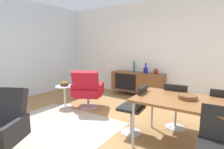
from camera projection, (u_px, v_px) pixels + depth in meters
The scene contains 17 objects.
ground_plane at pixel (106, 129), 3.20m from camera, with size 8.32×8.32×0.00m, color #9E7242.
wall_back at pixel (157, 50), 5.13m from camera, with size 6.80×0.12×2.80m, color white.
wall_window_left at pixel (9, 50), 4.71m from camera, with size 0.12×5.60×2.80m, color silver.
sideboard at pixel (137, 82), 5.28m from camera, with size 1.60×0.45×0.72m.
vase_cobalt at pixel (134, 67), 5.27m from camera, with size 0.07×0.07×0.34m.
vase_sculptural_dark at pixel (156, 71), 4.91m from camera, with size 0.14×0.14×0.17m.
vase_ceramic_small at pixel (146, 70), 5.08m from camera, with size 0.12×0.12×0.30m.
dining_table at pixel (193, 104), 2.44m from camera, with size 1.60×0.90×0.74m.
wooden_bowl_on_table at pixel (188, 97), 2.51m from camera, with size 0.26×0.26×0.06m, color brown.
dining_chair_back_left at pixel (176, 104), 3.13m from camera, with size 0.42×0.45×0.86m.
dining_chair_near_window at pixel (135, 107), 2.96m from camera, with size 0.45×0.43×0.86m.
dining_chair_front_right at pixel (218, 145), 1.83m from camera, with size 0.42×0.44×0.86m.
dining_chair_back_right at pixel (222, 112), 2.75m from camera, with size 0.42×0.45×0.86m.
lounge_chair_red at pixel (87, 89), 4.24m from camera, with size 0.87×0.86×0.95m.
side_table_round at pixel (65, 94), 4.39m from camera, with size 0.44×0.44×0.52m.
fruit_bowl at pixel (64, 84), 4.35m from camera, with size 0.20×0.20×0.11m.
area_rug at pixel (57, 126), 3.31m from camera, with size 2.20×1.70×0.01m, color #B7AD99.
Camera 1 is at (1.74, -2.45, 1.49)m, focal length 28.04 mm.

